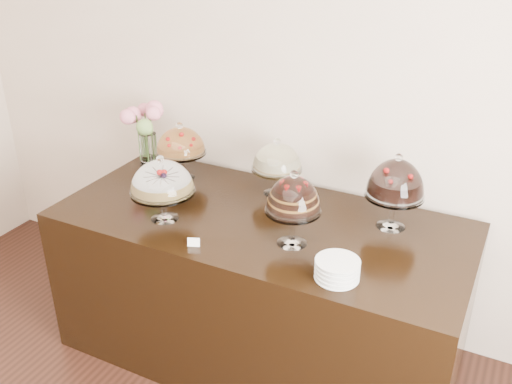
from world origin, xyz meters
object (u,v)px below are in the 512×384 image
at_px(cake_stand_choco_layer, 293,197).
at_px(cake_stand_cheesecake, 277,159).
at_px(display_counter, 260,288).
at_px(cake_stand_sugar_sponge, 162,180).
at_px(plate_stack, 337,270).
at_px(flower_vase, 145,126).
at_px(cake_stand_dark_choco, 396,182).
at_px(cake_stand_fruit_tart, 181,143).

xyz_separation_m(cake_stand_choco_layer, cake_stand_cheesecake, (-0.30, 0.47, -0.04)).
bearing_deg(display_counter, cake_stand_sugar_sponge, -153.57).
relative_size(display_counter, plate_stack, 11.34).
relative_size(flower_vase, plate_stack, 2.13).
distance_m(display_counter, flower_vase, 1.24).
xyz_separation_m(display_counter, cake_stand_choco_layer, (0.25, -0.15, 0.70)).
distance_m(cake_stand_dark_choco, cake_stand_fruit_tart, 1.30).
height_order(cake_stand_sugar_sponge, cake_stand_dark_choco, cake_stand_dark_choco).
bearing_deg(cake_stand_fruit_tart, cake_stand_sugar_sponge, -67.10).
relative_size(cake_stand_sugar_sponge, cake_stand_fruit_tart, 1.02).
bearing_deg(cake_stand_dark_choco, display_counter, -160.18).
distance_m(display_counter, cake_stand_cheesecake, 0.73).
xyz_separation_m(cake_stand_sugar_sponge, cake_stand_cheesecake, (0.40, 0.54, -0.02)).
bearing_deg(display_counter, cake_stand_choco_layer, -31.14).
xyz_separation_m(cake_stand_cheesecake, cake_stand_fruit_tart, (-0.60, -0.07, 0.02)).
height_order(flower_vase, plate_stack, flower_vase).
distance_m(cake_stand_cheesecake, cake_stand_fruit_tart, 0.61).
xyz_separation_m(cake_stand_sugar_sponge, cake_stand_choco_layer, (0.70, 0.08, 0.03)).
height_order(cake_stand_cheesecake, flower_vase, flower_vase).
bearing_deg(cake_stand_cheesecake, cake_stand_choco_layer, -57.13).
xyz_separation_m(cake_stand_dark_choco, plate_stack, (-0.09, -0.57, -0.21)).
distance_m(cake_stand_choco_layer, cake_stand_fruit_tart, 0.99).
bearing_deg(cake_stand_dark_choco, flower_vase, 176.82).
xyz_separation_m(cake_stand_sugar_sponge, flower_vase, (-0.51, 0.55, 0.04)).
relative_size(cake_stand_dark_choco, plate_stack, 2.10).
bearing_deg(flower_vase, cake_stand_choco_layer, -21.16).
bearing_deg(cake_stand_cheesecake, cake_stand_sugar_sponge, -126.49).
height_order(display_counter, cake_stand_cheesecake, cake_stand_cheesecake).
bearing_deg(cake_stand_choco_layer, flower_vase, 158.84).
xyz_separation_m(display_counter, cake_stand_fruit_tart, (-0.66, 0.25, 0.68)).
distance_m(cake_stand_cheesecake, cake_stand_dark_choco, 0.70).
bearing_deg(cake_stand_sugar_sponge, cake_stand_fruit_tart, 112.90).
bearing_deg(cake_stand_choco_layer, display_counter, 148.86).
relative_size(cake_stand_dark_choco, flower_vase, 0.99).
bearing_deg(display_counter, flower_vase, 161.68).
bearing_deg(plate_stack, cake_stand_choco_layer, 147.61).
distance_m(cake_stand_cheesecake, plate_stack, 0.90).
xyz_separation_m(cake_stand_sugar_sponge, plate_stack, (1.00, -0.11, -0.18)).
bearing_deg(flower_vase, cake_stand_sugar_sponge, -46.85).
bearing_deg(cake_stand_cheesecake, display_counter, -80.51).
bearing_deg(flower_vase, plate_stack, -23.55).
bearing_deg(cake_stand_sugar_sponge, flower_vase, 133.15).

